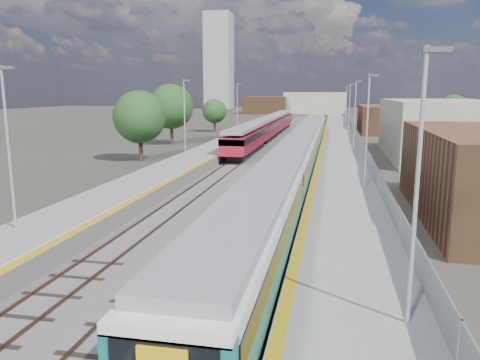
% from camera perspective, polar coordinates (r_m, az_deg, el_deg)
% --- Properties ---
extents(ground, '(320.00, 320.00, 0.00)m').
position_cam_1_polar(ground, '(61.40, 7.14, 3.79)').
color(ground, '#47443A').
rests_on(ground, ground).
extents(ballast_bed, '(10.50, 155.00, 0.06)m').
position_cam_1_polar(ballast_bed, '(64.07, 5.30, 4.15)').
color(ballast_bed, '#565451').
rests_on(ballast_bed, ground).
extents(tracks, '(8.96, 160.00, 0.17)m').
position_cam_1_polar(tracks, '(65.66, 5.98, 4.36)').
color(tracks, '#4C3323').
rests_on(tracks, ground).
extents(platform_right, '(4.70, 155.00, 8.52)m').
position_cam_1_polar(platform_right, '(63.67, 12.08, 4.37)').
color(platform_right, slate).
rests_on(platform_right, ground).
extents(platform_left, '(4.30, 155.00, 8.52)m').
position_cam_1_polar(platform_left, '(65.06, -0.68, 4.72)').
color(platform_left, slate).
rests_on(platform_left, ground).
extents(buildings, '(72.00, 185.50, 40.00)m').
position_cam_1_polar(buildings, '(151.12, 2.79, 12.03)').
color(buildings, brown).
rests_on(buildings, ground).
extents(green_train, '(2.66, 74.21, 2.93)m').
position_cam_1_polar(green_train, '(44.82, 7.55, 3.87)').
color(green_train, black).
rests_on(green_train, ground).
extents(red_train, '(2.63, 53.51, 3.33)m').
position_cam_1_polar(red_train, '(72.59, 3.47, 6.48)').
color(red_train, black).
rests_on(red_train, ground).
extents(tree_a, '(5.54, 5.54, 7.51)m').
position_cam_1_polar(tree_a, '(50.92, -12.15, 7.55)').
color(tree_a, '#382619').
rests_on(tree_a, ground).
extents(tree_b, '(6.18, 6.18, 8.38)m').
position_cam_1_polar(tree_b, '(66.19, -8.41, 8.85)').
color(tree_b, '#382619').
rests_on(tree_b, ground).
extents(tree_c, '(4.43, 4.43, 6.01)m').
position_cam_1_polar(tree_c, '(86.69, -3.14, 8.39)').
color(tree_c, '#382619').
rests_on(tree_c, ground).
extents(tree_d, '(5.08, 5.08, 6.88)m').
position_cam_1_polar(tree_d, '(81.51, 24.46, 7.68)').
color(tree_d, '#382619').
rests_on(tree_d, ground).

